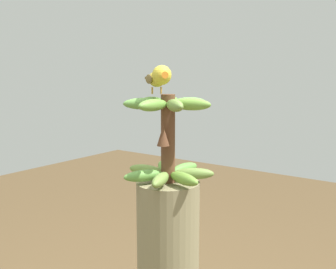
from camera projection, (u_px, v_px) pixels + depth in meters
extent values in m
cylinder|color=brown|center=(168.00, 139.00, 1.16)|extent=(0.04, 0.04, 0.26)
ellipsoid|color=#639C39|center=(164.00, 167.00, 1.26)|extent=(0.11, 0.11, 0.03)
ellipsoid|color=olive|center=(146.00, 170.00, 1.22)|extent=(0.05, 0.12, 0.03)
ellipsoid|color=#609A40|center=(144.00, 176.00, 1.15)|extent=(0.12, 0.09, 0.03)
ellipsoid|color=olive|center=(160.00, 180.00, 1.11)|extent=(0.13, 0.07, 0.03)
ellipsoid|color=olive|center=(184.00, 179.00, 1.12)|extent=(0.07, 0.13, 0.03)
ellipsoid|color=olive|center=(194.00, 174.00, 1.18)|extent=(0.09, 0.12, 0.03)
ellipsoid|color=#5D9C3F|center=(184.00, 169.00, 1.24)|extent=(0.12, 0.05, 0.03)
ellipsoid|color=#5B963A|center=(153.00, 102.00, 1.20)|extent=(0.06, 0.13, 0.03)
ellipsoid|color=#659D46|center=(144.00, 104.00, 1.15)|extent=(0.10, 0.12, 0.03)
ellipsoid|color=#67993D|center=(153.00, 105.00, 1.09)|extent=(0.12, 0.03, 0.03)
ellipsoid|color=olive|center=(175.00, 105.00, 1.08)|extent=(0.10, 0.12, 0.03)
ellipsoid|color=olive|center=(191.00, 104.00, 1.12)|extent=(0.06, 0.13, 0.03)
ellipsoid|color=#609245|center=(189.00, 103.00, 1.18)|extent=(0.12, 0.08, 0.03)
ellipsoid|color=olive|center=(172.00, 102.00, 1.22)|extent=(0.12, 0.08, 0.03)
cone|color=brown|center=(163.00, 135.00, 1.12)|extent=(0.04, 0.04, 0.06)
cylinder|color=#C68933|center=(152.00, 91.00, 1.16)|extent=(0.01, 0.01, 0.02)
cylinder|color=#C68933|center=(161.00, 90.00, 1.17)|extent=(0.01, 0.01, 0.02)
ellipsoid|color=gold|center=(157.00, 79.00, 1.16)|extent=(0.10, 0.11, 0.05)
ellipsoid|color=brown|center=(149.00, 79.00, 1.16)|extent=(0.06, 0.07, 0.03)
ellipsoid|color=brown|center=(164.00, 79.00, 1.17)|extent=(0.06, 0.07, 0.03)
cube|color=brown|center=(151.00, 78.00, 1.24)|extent=(0.06, 0.06, 0.01)
sphere|color=gold|center=(161.00, 75.00, 1.11)|extent=(0.06, 0.06, 0.06)
sphere|color=black|center=(168.00, 74.00, 1.11)|extent=(0.01, 0.01, 0.01)
cone|color=orange|center=(164.00, 75.00, 1.08)|extent=(0.03, 0.03, 0.02)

